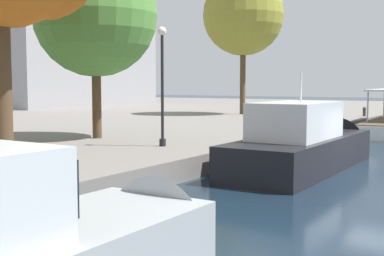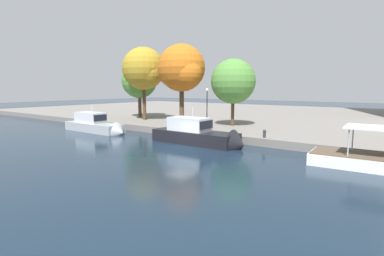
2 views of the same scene
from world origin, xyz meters
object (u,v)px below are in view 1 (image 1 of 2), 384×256
at_px(mooring_bollard_0, 364,111).
at_px(tree_3, 94,15).
at_px(tree_4, 242,13).
at_px(lamp_post, 162,80).
at_px(motor_yacht_1, 307,149).
at_px(mooring_bollard_1, 286,124).

xyz_separation_m(mooring_bollard_0, tree_3, (-23.45, 6.45, 5.26)).
distance_m(tree_3, tree_4, 21.25).
xyz_separation_m(mooring_bollard_0, lamp_post, (-24.37, 1.98, 2.28)).
relative_size(motor_yacht_1, tree_4, 0.89).
xyz_separation_m(lamp_post, tree_3, (0.93, 4.46, 2.99)).
bearing_deg(tree_4, mooring_bollard_1, -145.18).
bearing_deg(mooring_bollard_1, tree_3, 138.32).
xyz_separation_m(mooring_bollard_1, lamp_post, (-8.20, 2.01, 2.24)).
distance_m(motor_yacht_1, mooring_bollard_0, 22.07).
relative_size(lamp_post, tree_3, 0.56).
bearing_deg(tree_3, mooring_bollard_1, -41.68).
bearing_deg(tree_3, motor_yacht_1, -80.47).
distance_m(lamp_post, tree_3, 5.45).
relative_size(mooring_bollard_0, tree_4, 0.06).
height_order(lamp_post, tree_4, tree_4).
xyz_separation_m(mooring_bollard_1, tree_3, (-7.27, 6.48, 5.22)).
bearing_deg(tree_4, lamp_post, -161.14).
distance_m(mooring_bollard_0, mooring_bollard_1, 16.17).
bearing_deg(mooring_bollard_1, tree_4, 34.82).
bearing_deg(motor_yacht_1, tree_4, 33.00).
bearing_deg(motor_yacht_1, mooring_bollard_0, 8.07).
relative_size(mooring_bollard_1, tree_4, 0.07).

